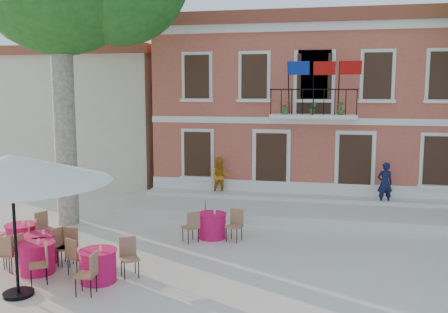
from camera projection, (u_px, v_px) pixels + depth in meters
ground at (233, 249)px, 14.16m from camera, size 90.00×90.00×0.00m
main_building at (316, 105)px, 22.93m from camera, size 13.50×9.59×7.50m
neighbor_west at (95, 114)px, 26.32m from camera, size 9.40×9.40×6.40m
terrace at (310, 211)px, 18.00m from camera, size 14.00×3.40×0.30m
patio_umbrella at (11, 169)px, 10.61m from camera, size 4.23×4.23×3.14m
pedestrian_navy at (385, 183)px, 18.25m from camera, size 0.65×0.50×1.57m
pedestrian_orange at (220, 177)px, 19.77m from camera, size 0.80×0.65×1.53m
cafe_table_0 at (37, 256)px, 12.28m from camera, size 1.69×1.87×0.95m
cafe_table_1 at (98, 264)px, 11.72m from camera, size 1.86×1.70×0.95m
cafe_table_2 at (22, 236)px, 13.95m from camera, size 1.69×1.87×0.95m
cafe_table_3 at (42, 246)px, 13.03m from camera, size 1.67×1.87×0.95m
cafe_table_4 at (212, 224)px, 15.18m from camera, size 1.81×1.81×0.95m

